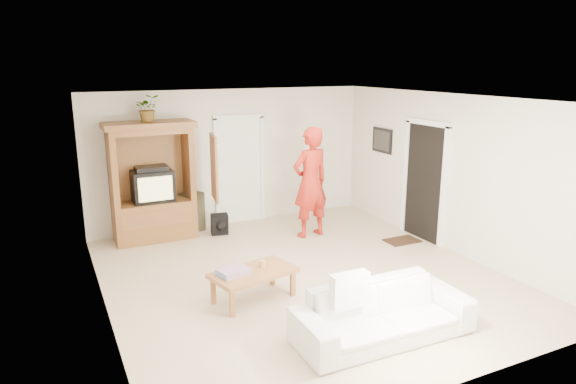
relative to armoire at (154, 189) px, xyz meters
name	(u,v)px	position (x,y,z in m)	size (l,w,h in m)	color
floor	(303,276)	(1.58, -2.66, -0.91)	(6.00, 6.00, 0.00)	tan
ceiling	(304,99)	(1.58, -2.66, 1.69)	(6.00, 6.00, 0.00)	white
wall_back	(232,157)	(1.58, 0.34, 0.39)	(5.50, 5.50, 0.00)	silver
wall_front	(456,264)	(1.58, -5.66, 0.39)	(5.50, 5.50, 0.00)	silver
wall_left	(99,216)	(-1.17, -2.66, 0.39)	(6.00, 6.00, 0.00)	silver
wall_right	(451,174)	(4.33, -2.66, 0.39)	(6.00, 6.00, 0.00)	silver
armoire	(154,189)	(0.00, 0.00, 0.00)	(1.82, 1.14, 2.10)	brown
door_back	(240,171)	(1.73, 0.31, 0.11)	(0.85, 0.05, 2.04)	white
doorway_right	(425,183)	(4.30, -2.06, 0.11)	(0.05, 0.90, 2.04)	black
framed_picture	(382,140)	(4.31, -0.76, 0.69)	(0.03, 0.60, 0.48)	black
doormat	(402,241)	(3.88, -2.06, -0.90)	(0.60, 0.40, 0.02)	#382316
plant	(148,108)	(-0.02, -0.03, 1.42)	(0.42, 0.36, 0.46)	#4C7238
man	(310,182)	(2.55, -1.07, 0.09)	(0.73, 0.48, 2.00)	#AC2317
sofa	(383,313)	(1.60, -4.60, -0.61)	(2.08, 0.81, 0.61)	silver
coffee_table	(253,274)	(0.63, -3.05, -0.55)	(1.21, 0.83, 0.41)	#9F6436
towel	(233,272)	(0.35, -3.05, -0.46)	(0.38, 0.28, 0.08)	#F65257
candle	(262,264)	(0.79, -3.00, -0.45)	(0.08, 0.08, 0.10)	tan
backpack_black	(220,225)	(1.08, -0.30, -0.72)	(0.31, 0.18, 0.38)	black
backpack_olive	(192,212)	(0.70, 0.13, -0.54)	(0.39, 0.28, 0.73)	#47442B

